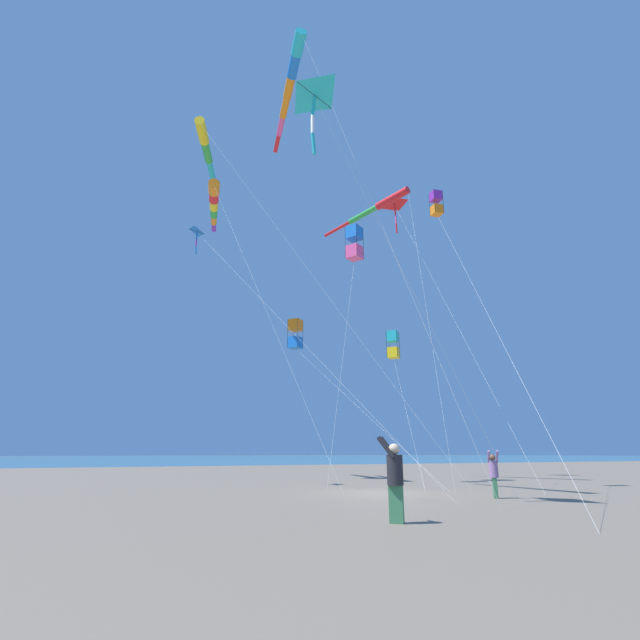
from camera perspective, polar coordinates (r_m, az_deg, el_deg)
ground_plane at (r=20.60m, az=7.17°, el=-19.90°), size 600.00×600.00×0.00m
ocean_water_strip at (r=182.62m, az=-23.36°, el=-14.94°), size 240.00×600.00×0.01m
person_adult_flyer at (r=11.88m, az=8.94°, el=-17.87°), size 0.69×0.69×1.95m
person_child_green_jacket at (r=19.11m, az=20.11°, el=-16.73°), size 0.60×0.57×1.66m
kite_windsock_orange_high_right at (r=35.55m, az=-13.46°, el=19.20°), size 19.09×9.53×22.23m
kite_box_red_high_left at (r=27.28m, az=13.79°, el=13.40°), size 11.53×6.60×15.32m
kite_windsock_long_streamer_right at (r=27.01m, az=-3.54°, el=26.71°), size 12.21×4.13×20.75m
kite_box_small_distant at (r=31.90m, az=-2.98°, el=-1.69°), size 12.66×2.46×10.25m
kite_delta_long_streamer_left at (r=27.72m, az=-14.40°, el=10.13°), size 13.03×6.84×13.70m
kite_box_white_trailing at (r=31.04m, az=4.13°, el=9.20°), size 5.37×5.05×15.70m
kite_windsock_teal_far_right at (r=36.67m, az=-12.60°, el=13.65°), size 18.50×3.47×19.89m
kite_delta_rainbow_low_near at (r=20.49m, az=-0.57°, el=25.27°), size 2.10×8.43×15.37m
kite_box_striped_overhead at (r=28.31m, az=8.75°, el=-2.96°), size 5.91×2.94×8.51m
kite_delta_green_low_center at (r=39.52m, az=8.96°, el=13.49°), size 15.53×5.05×21.11m
kite_windsock_purple_drifting at (r=34.16m, az=6.78°, el=13.27°), size 14.41×4.20×18.50m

